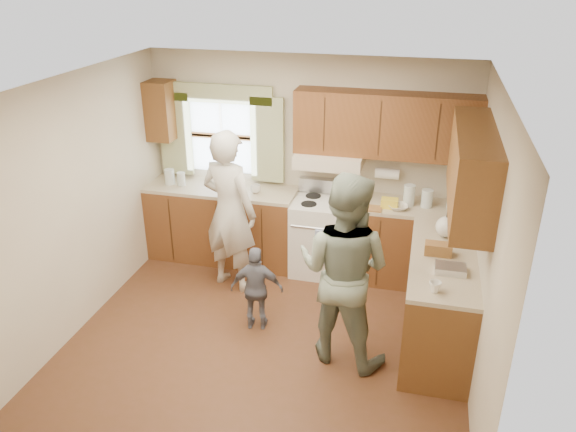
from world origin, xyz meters
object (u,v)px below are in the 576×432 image
(child, at_px, (257,289))
(stove, at_px, (326,235))
(woman_left, at_px, (229,211))
(woman_right, at_px, (344,270))

(child, bearing_deg, stove, -117.43)
(woman_left, distance_m, woman_right, 1.70)
(stove, relative_size, woman_left, 0.58)
(woman_left, bearing_deg, stove, -131.08)
(woman_left, bearing_deg, child, 143.58)
(woman_right, xyz_separation_m, child, (-0.89, 0.23, -0.47))
(stove, bearing_deg, woman_left, -149.00)
(stove, height_order, child, stove)
(woman_left, relative_size, woman_right, 1.01)
(stove, bearing_deg, child, -108.90)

